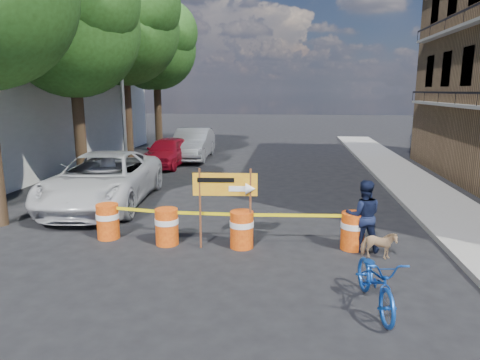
% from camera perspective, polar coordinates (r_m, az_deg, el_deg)
% --- Properties ---
extents(ground, '(120.00, 120.00, 0.00)m').
position_cam_1_polar(ground, '(9.56, -1.68, -11.12)').
color(ground, black).
rests_on(ground, ground).
extents(sidewalk_east, '(2.40, 40.00, 0.15)m').
position_cam_1_polar(sidewalk_east, '(15.93, 24.47, -2.51)').
color(sidewalk_east, gray).
rests_on(sidewalk_east, ground).
extents(tree_mid_a, '(5.25, 5.00, 8.68)m').
position_cam_1_polar(tree_mid_a, '(17.80, -21.32, 18.42)').
color(tree_mid_a, '#332316').
rests_on(tree_mid_a, ground).
extents(tree_mid_b, '(5.67, 5.40, 9.62)m').
position_cam_1_polar(tree_mid_b, '(22.42, -15.18, 19.10)').
color(tree_mid_b, '#332316').
rests_on(tree_mid_b, ground).
extents(tree_far, '(5.04, 4.80, 8.84)m').
position_cam_1_polar(tree_far, '(27.05, -11.06, 16.90)').
color(tree_far, '#332316').
rests_on(tree_far, ground).
extents(streetlamp, '(1.25, 0.18, 8.00)m').
position_cam_1_polar(streetlamp, '(19.61, -15.35, 13.32)').
color(streetlamp, gray).
rests_on(streetlamp, ground).
extents(barrel_far_left, '(0.58, 0.58, 0.90)m').
position_cam_1_polar(barrel_far_left, '(11.49, -17.21, -5.19)').
color(barrel_far_left, red).
rests_on(barrel_far_left, ground).
extents(barrel_mid_left, '(0.58, 0.58, 0.90)m').
position_cam_1_polar(barrel_mid_left, '(10.71, -9.74, -6.05)').
color(barrel_mid_left, red).
rests_on(barrel_mid_left, ground).
extents(barrel_mid_right, '(0.58, 0.58, 0.90)m').
position_cam_1_polar(barrel_mid_right, '(10.35, 0.23, -6.50)').
color(barrel_mid_right, red).
rests_on(barrel_mid_right, ground).
extents(barrel_far_right, '(0.58, 0.58, 0.90)m').
position_cam_1_polar(barrel_far_right, '(10.60, 14.80, -6.47)').
color(barrel_far_right, red).
rests_on(barrel_far_right, ground).
extents(detour_sign, '(1.52, 0.30, 1.95)m').
position_cam_1_polar(detour_sign, '(10.02, -0.83, -1.39)').
color(detour_sign, '#592D19').
rests_on(detour_sign, ground).
extents(pedestrian, '(0.83, 0.65, 1.71)m').
position_cam_1_polar(pedestrian, '(10.46, 16.13, -4.60)').
color(pedestrian, black).
rests_on(pedestrian, ground).
extents(bicycle, '(0.80, 1.10, 1.94)m').
position_cam_1_polar(bicycle, '(7.78, 17.88, -9.53)').
color(bicycle, '#164CB6').
rests_on(bicycle, ground).
extents(dog, '(0.82, 0.47, 0.65)m').
position_cam_1_polar(dog, '(10.22, 17.99, -8.22)').
color(dog, tan).
rests_on(dog, ground).
extents(suv_white, '(3.40, 6.40, 1.71)m').
position_cam_1_polar(suv_white, '(14.80, -17.76, 0.07)').
color(suv_white, silver).
rests_on(suv_white, ground).
extents(sedan_red, '(1.94, 4.37, 1.46)m').
position_cam_1_polar(sedan_red, '(21.73, -9.66, 3.74)').
color(sedan_red, maroon).
rests_on(sedan_red, ground).
extents(sedan_silver, '(2.00, 5.20, 1.69)m').
position_cam_1_polar(sedan_silver, '(23.80, -6.29, 4.81)').
color(sedan_silver, '#B2B4BA').
rests_on(sedan_silver, ground).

